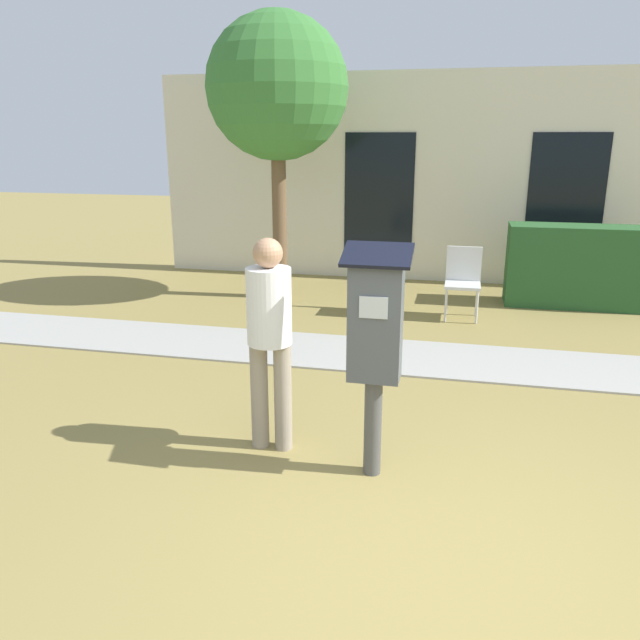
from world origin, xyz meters
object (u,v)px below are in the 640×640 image
Objects in this scene: parking_meter at (375,333)px; outdoor_chair_left at (375,273)px; person_standing at (270,329)px; outdoor_chair_middle at (463,277)px.

parking_meter is 1.77× the size of outdoor_chair_left.
outdoor_chair_middle is at bearing 72.68° from person_standing.
outdoor_chair_middle is at bearing -5.38° from outdoor_chair_left.
parking_meter is 1.01× the size of person_standing.
parking_meter is 0.82m from person_standing.
parking_meter reaches higher than person_standing.
parking_meter is 1.77× the size of outdoor_chair_middle.
person_standing is 3.92m from outdoor_chair_left.
parking_meter reaches higher than outdoor_chair_left.
outdoor_chair_left is (0.22, 3.89, -0.40)m from person_standing.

